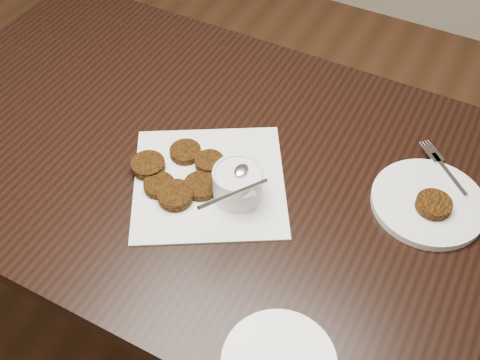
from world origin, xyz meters
The scene contains 6 objects.
floor centered at (0.00, 0.00, 0.00)m, with size 4.00×4.00×0.00m, color #57301D.
table centered at (-0.05, 0.13, 0.38)m, with size 1.33×0.86×0.75m, color black.
napkin centered at (0.04, 0.07, 0.75)m, with size 0.30×0.30×0.00m, color white.
sauce_ramekin centered at (0.11, 0.07, 0.82)m, with size 0.13×0.13×0.14m, color silver, non-canonical shape.
patty_cluster centered at (-0.01, 0.05, 0.77)m, with size 0.23×0.23×0.02m, color #56310B, non-canonical shape.
plate_with_patty centered at (0.45, 0.22, 0.77)m, with size 0.22×0.22×0.03m, color white, non-canonical shape.
Camera 1 is at (0.47, -0.60, 1.65)m, focal length 43.98 mm.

